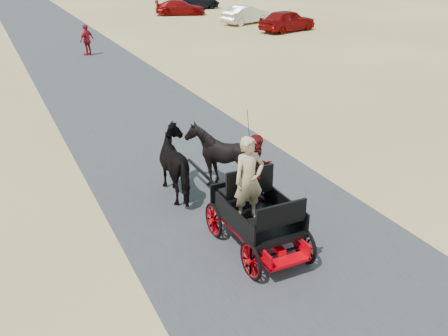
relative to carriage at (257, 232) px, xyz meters
name	(u,v)px	position (x,y,z in m)	size (l,w,h in m)	color
ground	(224,196)	(0.39, 2.42, -0.36)	(140.00, 140.00, 0.00)	tan
road	(224,196)	(0.39, 2.42, -0.35)	(6.00, 140.00, 0.01)	#38383A
carriage	(257,232)	(0.00, 0.00, 0.00)	(1.30, 2.40, 0.72)	black
horse_left	(180,164)	(-0.55, 3.00, 0.49)	(0.91, 2.01, 1.70)	black
horse_right	(219,156)	(0.55, 3.00, 0.49)	(1.37, 1.54, 1.70)	black
driver_man	(249,180)	(-0.20, 0.05, 1.26)	(0.66, 0.43, 1.80)	tan
passenger_woman	(257,170)	(0.30, 0.60, 1.15)	(0.77, 0.60, 1.58)	#660C0F
pedestrian	(87,40)	(1.01, 21.46, 0.50)	(1.01, 0.42, 1.73)	#A81322
car_a	(287,20)	(15.78, 23.54, 0.41)	(1.82, 4.52, 1.54)	maroon
car_b	(246,15)	(14.81, 28.06, 0.33)	(1.46, 4.20, 1.38)	silver
car_c	(180,8)	(12.04, 35.15, 0.28)	(1.78, 4.38, 1.27)	maroon
car_d	(196,2)	(15.02, 38.66, 0.30)	(2.19, 4.75, 1.32)	black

